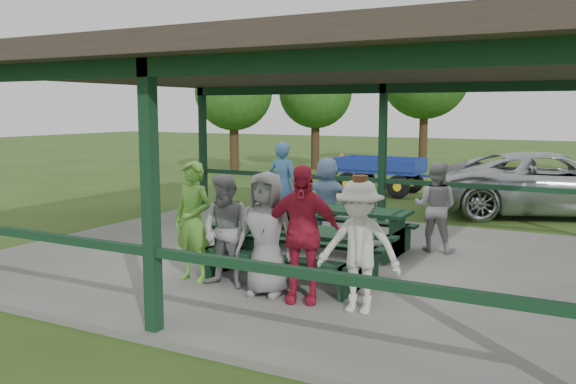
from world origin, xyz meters
The scene contains 19 objects.
ground centered at (0.00, 0.00, 0.00)m, with size 90.00×90.00×0.00m, color #2B4B17.
concrete_slab centered at (0.00, 0.00, 0.05)m, with size 10.00×8.00×0.10m, color slate.
pavilion_structure centered at (0.00, 0.00, 3.17)m, with size 10.60×8.60×3.24m.
picnic_table_near centered at (0.37, -1.20, 0.57)m, with size 2.51×1.39×0.75m.
picnic_table_far centered at (0.21, 0.80, 0.57)m, with size 2.59×1.39×0.75m.
table_setting centered at (0.32, -1.17, 0.88)m, with size 2.30×0.45×0.10m.
contestant_green centered at (-0.82, -1.96, 0.97)m, with size 0.63×0.41×1.73m, color #5EA436.
contestant_grey_left centered at (-0.20, -2.02, 0.89)m, with size 0.77×0.60×1.58m, color gray.
contestant_grey_mid centered at (0.45, -2.06, 0.93)m, with size 0.81×0.53×1.66m, color gray.
contestant_red centered at (0.98, -2.09, 0.99)m, with size 1.04×0.43×1.77m, color #B41E39.
contestant_white_fedora centered at (1.79, -2.13, 0.92)m, with size 1.08×0.67×1.68m.
spectator_lblue centered at (-0.38, 1.73, 0.88)m, with size 1.45×0.46×1.56m, color #89A8D4.
spectator_blue centered at (-1.56, 2.11, 1.00)m, with size 0.66×0.43×1.80m, color teal.
spectator_grey centered at (1.78, 1.51, 0.88)m, with size 0.76×0.59×1.56m, color gray.
pickup_truck centered at (3.20, 7.01, 0.77)m, with size 2.54×5.51×1.53m, color silver.
farm_trailer centered at (-1.73, 8.65, 0.59)m, with size 3.42×1.57×1.19m.
tree_far_left centered at (-6.79, 14.65, 3.27)m, with size 3.10×3.10×4.84m.
tree_left centered at (-2.79, 17.06, 3.99)m, with size 3.77×3.77×5.90m.
tree_edge_left centered at (-8.84, 11.47, 3.21)m, with size 3.05×3.05×4.76m.
Camera 1 is at (4.41, -8.90, 2.57)m, focal length 38.00 mm.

